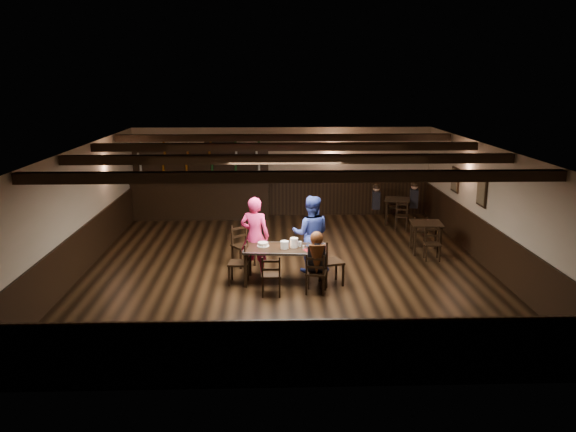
{
  "coord_description": "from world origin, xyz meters",
  "views": [
    {
      "loc": [
        -0.37,
        -11.94,
        4.17
      ],
      "look_at": [
        0.02,
        0.2,
        1.15
      ],
      "focal_mm": 35.0,
      "sensor_mm": 36.0,
      "label": 1
    }
  ],
  "objects_px": {
    "chair_near_left": "(271,273)",
    "chair_near_right": "(316,271)",
    "man_blue": "(311,234)",
    "cake": "(263,244)",
    "bar_counter": "(200,194)",
    "woman_pink": "(255,236)",
    "dining_table": "(285,251)"
  },
  "relations": [
    {
      "from": "chair_near_left",
      "to": "bar_counter",
      "type": "relative_size",
      "value": 0.19
    },
    {
      "from": "chair_near_right",
      "to": "man_blue",
      "type": "height_order",
      "value": "man_blue"
    },
    {
      "from": "dining_table",
      "to": "chair_near_right",
      "type": "distance_m",
      "value": 0.92
    },
    {
      "from": "bar_counter",
      "to": "cake",
      "type": "bearing_deg",
      "value": -70.38
    },
    {
      "from": "chair_near_left",
      "to": "woman_pink",
      "type": "bearing_deg",
      "value": 104.88
    },
    {
      "from": "dining_table",
      "to": "man_blue",
      "type": "distance_m",
      "value": 0.9
    },
    {
      "from": "woman_pink",
      "to": "man_blue",
      "type": "bearing_deg",
      "value": -162.33
    },
    {
      "from": "bar_counter",
      "to": "chair_near_right",
      "type": "bearing_deg",
      "value": -64.57
    },
    {
      "from": "chair_near_left",
      "to": "woman_pink",
      "type": "relative_size",
      "value": 0.48
    },
    {
      "from": "dining_table",
      "to": "cake",
      "type": "height_order",
      "value": "cake"
    },
    {
      "from": "chair_near_left",
      "to": "chair_near_right",
      "type": "xyz_separation_m",
      "value": [
        0.87,
        0.08,
        0.01
      ]
    },
    {
      "from": "woman_pink",
      "to": "bar_counter",
      "type": "distance_m",
      "value": 5.39
    },
    {
      "from": "bar_counter",
      "to": "woman_pink",
      "type": "bearing_deg",
      "value": -70.71
    },
    {
      "from": "chair_near_left",
      "to": "cake",
      "type": "height_order",
      "value": "cake"
    },
    {
      "from": "chair_near_left",
      "to": "cake",
      "type": "relative_size",
      "value": 3.19
    },
    {
      "from": "bar_counter",
      "to": "dining_table",
      "type": "bearing_deg",
      "value": -66.73
    },
    {
      "from": "chair_near_right",
      "to": "man_blue",
      "type": "bearing_deg",
      "value": 89.92
    },
    {
      "from": "chair_near_right",
      "to": "woman_pink",
      "type": "bearing_deg",
      "value": 135.08
    },
    {
      "from": "cake",
      "to": "man_blue",
      "type": "bearing_deg",
      "value": 27.46
    },
    {
      "from": "chair_near_right",
      "to": "bar_counter",
      "type": "bearing_deg",
      "value": 115.43
    },
    {
      "from": "man_blue",
      "to": "cake",
      "type": "height_order",
      "value": "man_blue"
    },
    {
      "from": "dining_table",
      "to": "woman_pink",
      "type": "xyz_separation_m",
      "value": [
        -0.63,
        0.52,
        0.18
      ]
    },
    {
      "from": "man_blue",
      "to": "bar_counter",
      "type": "bearing_deg",
      "value": -52.78
    },
    {
      "from": "chair_near_right",
      "to": "bar_counter",
      "type": "xyz_separation_m",
      "value": [
        -2.99,
        6.29,
        0.24
      ]
    },
    {
      "from": "dining_table",
      "to": "cake",
      "type": "bearing_deg",
      "value": 165.53
    },
    {
      "from": "bar_counter",
      "to": "man_blue",
      "type": "bearing_deg",
      "value": -58.82
    },
    {
      "from": "chair_near_left",
      "to": "chair_near_right",
      "type": "distance_m",
      "value": 0.87
    },
    {
      "from": "chair_near_left",
      "to": "cake",
      "type": "bearing_deg",
      "value": 100.54
    },
    {
      "from": "chair_near_left",
      "to": "man_blue",
      "type": "relative_size",
      "value": 0.49
    },
    {
      "from": "dining_table",
      "to": "woman_pink",
      "type": "bearing_deg",
      "value": 140.46
    },
    {
      "from": "chair_near_left",
      "to": "cake",
      "type": "xyz_separation_m",
      "value": [
        -0.16,
        0.89,
        0.31
      ]
    },
    {
      "from": "dining_table",
      "to": "chair_near_left",
      "type": "bearing_deg",
      "value": -110.56
    }
  ]
}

